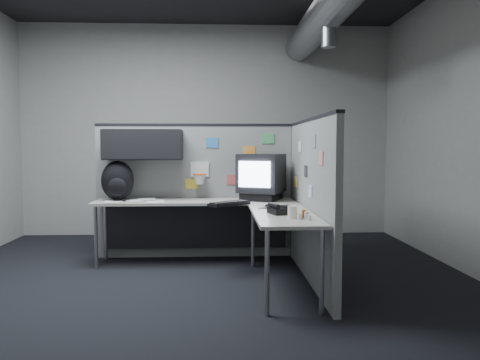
{
  "coord_description": "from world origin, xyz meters",
  "views": [
    {
      "loc": [
        0.18,
        -4.42,
        1.34
      ],
      "look_at": [
        0.4,
        0.35,
        1.01
      ],
      "focal_mm": 35.0,
      "sensor_mm": 36.0,
      "label": 1
    }
  ],
  "objects_px": {
    "backpack": "(118,181)",
    "keyboard": "(229,203)",
    "monitor": "(261,176)",
    "phone": "(281,210)",
    "desk": "(216,214)"
  },
  "relations": [
    {
      "from": "backpack",
      "to": "keyboard",
      "type": "bearing_deg",
      "value": -11.73
    },
    {
      "from": "monitor",
      "to": "backpack",
      "type": "relative_size",
      "value": 1.35
    },
    {
      "from": "keyboard",
      "to": "phone",
      "type": "relative_size",
      "value": 1.79
    },
    {
      "from": "desk",
      "to": "backpack",
      "type": "height_order",
      "value": "backpack"
    },
    {
      "from": "desk",
      "to": "phone",
      "type": "distance_m",
      "value": 1.06
    },
    {
      "from": "desk",
      "to": "backpack",
      "type": "bearing_deg",
      "value": 164.49
    },
    {
      "from": "desk",
      "to": "backpack",
      "type": "xyz_separation_m",
      "value": [
        -1.13,
        0.31,
        0.34
      ]
    },
    {
      "from": "keyboard",
      "to": "backpack",
      "type": "height_order",
      "value": "backpack"
    },
    {
      "from": "phone",
      "to": "backpack",
      "type": "relative_size",
      "value": 0.56
    },
    {
      "from": "monitor",
      "to": "keyboard",
      "type": "height_order",
      "value": "monitor"
    },
    {
      "from": "monitor",
      "to": "phone",
      "type": "height_order",
      "value": "monitor"
    },
    {
      "from": "desk",
      "to": "keyboard",
      "type": "relative_size",
      "value": 4.98
    },
    {
      "from": "monitor",
      "to": "keyboard",
      "type": "relative_size",
      "value": 1.34
    },
    {
      "from": "desk",
      "to": "backpack",
      "type": "relative_size",
      "value": 5.02
    },
    {
      "from": "keyboard",
      "to": "phone",
      "type": "xyz_separation_m",
      "value": [
        0.46,
        -0.66,
        0.02
      ]
    }
  ]
}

